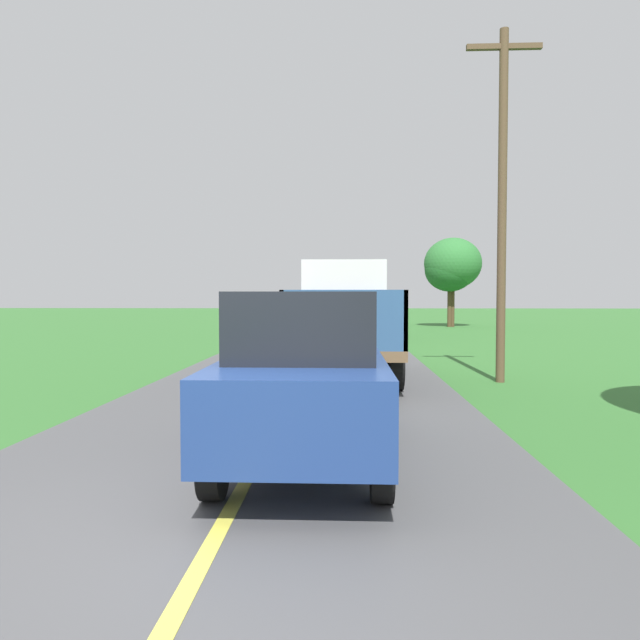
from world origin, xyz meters
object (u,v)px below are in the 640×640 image
Objects in this scene: utility_pole_roadside at (502,196)px; roadside_tree_mid_right at (453,264)px; banana_truck_far at (346,307)px; banana_truck_near at (344,317)px; following_car at (306,375)px; roadside_tree_far_left at (450,269)px.

utility_pole_roadside is 1.35× the size of roadside_tree_mid_right.
banana_truck_near is at bearing -90.22° from banana_truck_far.
following_car is at bearing -93.02° from banana_truck_near.
banana_truck_near is 1.42× the size of following_car.
following_car is (-0.47, -23.17, -0.40)m from banana_truck_far.
banana_truck_far is at bearing -127.76° from roadside_tree_far_left.
roadside_tree_far_left is at bearing 52.24° from banana_truck_far.
roadside_tree_far_left is (6.91, 8.92, 2.34)m from banana_truck_far.
banana_truck_far is 1.09× the size of roadside_tree_far_left.
banana_truck_near is 0.98× the size of roadside_tree_mid_right.
roadside_tree_far_left is 33.04m from following_car.
roadside_tree_mid_right is (7.11, 8.97, 2.73)m from banana_truck_far.
utility_pole_roadside is 25.51m from roadside_tree_mid_right.
utility_pole_roadside is 8.57m from following_car.
roadside_tree_far_left is (3.38, 25.20, -0.43)m from utility_pole_roadside.
roadside_tree_mid_right is (7.17, 24.46, 2.73)m from banana_truck_near.
banana_truck_near is 4.61m from utility_pole_roadside.
following_car is at bearing -103.26° from roadside_tree_mid_right.
roadside_tree_mid_right is at bearing 76.74° from following_car.
utility_pole_roadside reaches higher than banana_truck_far.
banana_truck_far is 1.42× the size of following_car.
roadside_tree_far_left is at bearing 74.06° from banana_truck_near.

